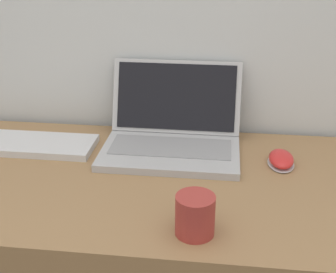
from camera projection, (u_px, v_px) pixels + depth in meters
name	position (u px, v px, depth m)	size (l,w,h in m)	color
laptop	(172.00, 132.00, 1.32)	(0.38, 0.32, 0.22)	#ADADB2
drink_cup	(195.00, 214.00, 0.95)	(0.08, 0.08, 0.09)	#9E332D
computer_mouse	(281.00, 160.00, 1.25)	(0.07, 0.11, 0.03)	#B2B2B7
external_keyboard	(18.00, 144.00, 1.35)	(0.44, 0.14, 0.02)	silver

